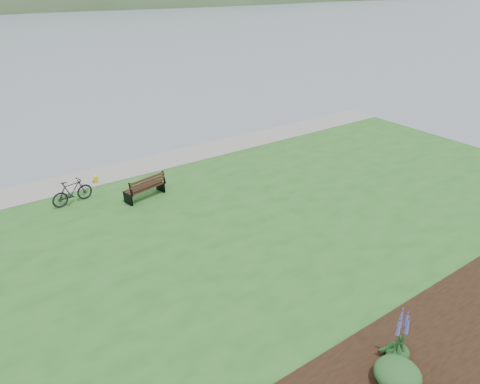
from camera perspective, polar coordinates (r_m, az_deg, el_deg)
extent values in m
plane|color=slate|center=(17.72, -3.28, -4.71)|extent=(600.00, 600.00, 0.00)
cube|color=#245B20|center=(16.20, 0.46, -7.12)|extent=(34.00, 20.00, 0.40)
cube|color=gray|center=(23.10, -12.39, 3.56)|extent=(34.00, 2.20, 0.03)
cube|color=black|center=(19.45, -12.66, 0.65)|extent=(1.88, 0.99, 0.06)
cube|color=black|center=(19.05, -12.18, 1.26)|extent=(1.79, 0.55, 0.56)
cube|color=black|center=(19.15, -14.70, -0.88)|extent=(0.20, 0.62, 0.49)
cube|color=black|center=(20.00, -10.57, 0.78)|extent=(0.20, 0.62, 0.49)
imported|color=black|center=(19.83, -21.49, 0.02)|extent=(0.85, 1.88, 1.09)
cube|color=gold|center=(21.69, -18.65, 1.64)|extent=(0.26, 0.35, 0.34)
ellipsoid|color=#153B19|center=(12.39, 20.25, -19.32)|extent=(0.62, 0.62, 0.31)
cone|color=#514BAE|center=(11.81, 20.93, -16.34)|extent=(0.36, 0.36, 1.43)
ellipsoid|color=#1E4C21|center=(11.70, 20.27, -21.84)|extent=(1.12, 1.12, 0.56)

